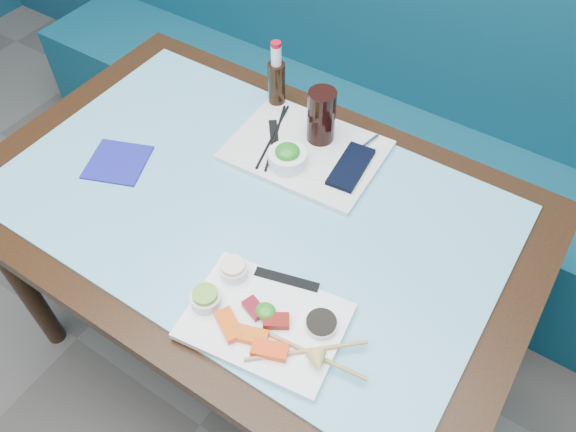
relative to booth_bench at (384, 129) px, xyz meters
The scene contains 34 objects.
booth_bench is the anchor object (origin of this frame).
dining_table 0.89m from the booth_bench, 90.00° to the right, with size 1.40×0.90×0.75m.
glass_top 0.92m from the booth_bench, 90.00° to the right, with size 1.22×0.76×0.01m, color #6AB8D4.
sashimi_plate 1.18m from the booth_bench, 78.45° to the right, with size 0.32×0.23×0.02m, color white.
salmon_left 1.23m from the booth_bench, 81.41° to the right, with size 0.07×0.04×0.02m, color #EA4D09.
salmon_mid 1.24m from the booth_bench, 78.94° to the right, with size 0.07×0.03×0.02m, color #E85609.
salmon_right 1.25m from the booth_bench, 76.61° to the right, with size 0.07×0.03×0.02m, color #FF3B0A.
tuna_left 1.18m from the booth_bench, 79.92° to the right, with size 0.05×0.03×0.02m, color maroon.
tuna_right 1.19m from the booth_bench, 77.14° to the right, with size 0.05×0.03×0.02m, color maroon.
seaweed_garnish 1.18m from the booth_bench, 78.60° to the right, with size 0.05×0.04×0.02m, color #2C861F.
ramekin_wasabi 1.21m from the booth_bench, 85.00° to the right, with size 0.07×0.07×0.03m, color white.
wasabi_fill 1.21m from the booth_bench, 85.00° to the right, with size 0.05×0.05×0.01m, color #73AA37.
ramekin_ginger 1.12m from the booth_bench, 84.30° to the right, with size 0.06×0.06×0.03m, color white.
ginger_fill 1.13m from the booth_bench, 84.30° to the right, with size 0.05×0.05×0.01m, color #FFE9D1.
soy_dish 1.17m from the booth_bench, 72.53° to the right, with size 0.07×0.07×0.01m, color white.
soy_fill 1.17m from the booth_bench, 72.53° to the right, with size 0.06×0.06×0.01m, color black.
lemon_wedge 1.26m from the booth_bench, 71.85° to the right, with size 0.04×0.04×0.03m, color #E6CC6D.
chopstick_sleeve 1.09m from the booth_bench, 78.09° to the right, with size 0.14×0.02×0.00m, color black.
wooden_chopstick_a 1.23m from the booth_bench, 73.26° to the right, with size 0.01×0.01×0.25m, color tan.
wooden_chopstick_b 1.23m from the booth_bench, 72.79° to the right, with size 0.01×0.01×0.24m, color #A4894D.
serving_tray 0.73m from the booth_bench, 87.71° to the right, with size 0.39×0.29×0.01m, color silver.
paper_placemat 0.73m from the booth_bench, 87.71° to the right, with size 0.29×0.21×0.00m, color silver.
seaweed_bowl 0.81m from the booth_bench, 88.79° to the right, with size 0.10×0.10×0.04m, color white.
seaweed_salad 0.82m from the booth_bench, 88.79° to the right, with size 0.06×0.06×0.03m, color #23821E.
cola_glass 0.74m from the booth_bench, 86.47° to the right, with size 0.07×0.07×0.15m, color black.
navy_pouch 0.75m from the booth_bench, 75.48° to the right, with size 0.07×0.16×0.01m, color black.
fork 0.67m from the booth_bench, 73.27° to the right, with size 0.01×0.01×0.08m, color silver.
black_chopstick_a 0.75m from the booth_bench, 96.78° to the right, with size 0.01×0.01×0.26m, color black.
black_chopstick_b 0.75m from the booth_bench, 96.06° to the right, with size 0.01×0.01×0.26m, color black.
tray_sleeve 0.75m from the booth_bench, 96.42° to the right, with size 0.02×0.14×0.00m, color black.
cola_bottle_body 0.69m from the booth_bench, 106.93° to the right, with size 0.05×0.05×0.14m, color black.
cola_bottle_neck 0.75m from the booth_bench, 106.93° to the right, with size 0.03×0.03×0.06m, color white.
cola_bottle_cap 0.78m from the booth_bench, 106.93° to the right, with size 0.03×0.03×0.01m, color red.
blue_napkin 1.06m from the booth_bench, 111.77° to the right, with size 0.15×0.15×0.01m, color #1A1A91.
Camera 1 is at (0.58, 0.74, 1.80)m, focal length 35.00 mm.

